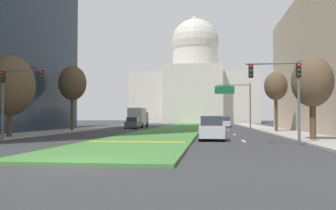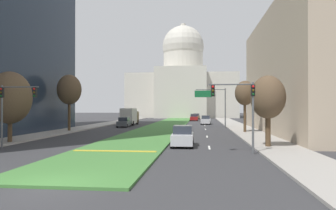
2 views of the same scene
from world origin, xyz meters
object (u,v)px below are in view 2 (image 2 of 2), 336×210
(capitol_building, at_px, (183,85))
(sedan_distant, at_px, (206,120))
(street_tree_right_mid, at_px, (245,94))
(traffic_light_near_right, at_px, (241,102))
(street_tree_left_mid, at_px, (69,90))
(sedan_very_far, at_px, (196,116))
(traffic_light_near_left, at_px, (11,102))
(sedan_midblock, at_px, (124,122))
(overhead_guide_sign, at_px, (214,100))
(sedan_lead_stopped, at_px, (183,137))
(box_truck_delivery, at_px, (130,116))
(street_tree_left_near, at_px, (10,98))
(street_tree_right_near, at_px, (268,98))
(sedan_far_horizon, at_px, (194,118))

(capitol_building, bearing_deg, sedan_distant, -81.18)
(street_tree_right_mid, height_order, sedan_distant, street_tree_right_mid)
(traffic_light_near_right, relative_size, street_tree_left_mid, 0.65)
(sedan_distant, xyz_separation_m, sedan_very_far, (-2.33, 26.62, -0.05))
(traffic_light_near_left, bearing_deg, sedan_midblock, 85.15)
(street_tree_left_mid, distance_m, sedan_very_far, 50.84)
(overhead_guide_sign, bearing_deg, street_tree_right_mid, -69.63)
(traffic_light_near_left, bearing_deg, capitol_building, 83.85)
(sedan_lead_stopped, distance_m, sedan_distant, 35.72)
(sedan_very_far, relative_size, box_truck_delivery, 0.68)
(overhead_guide_sign, height_order, sedan_lead_stopped, overhead_guide_sign)
(box_truck_delivery, bearing_deg, street_tree_left_mid, -105.50)
(capitol_building, relative_size, street_tree_left_near, 5.40)
(sedan_lead_stopped, xyz_separation_m, sedan_distant, (2.57, 35.63, -0.01))
(capitol_building, distance_m, traffic_light_near_left, 86.46)
(capitol_building, xyz_separation_m, sedan_midblock, (-6.82, -57.32, -10.36))
(street_tree_left_mid, height_order, sedan_lead_stopped, street_tree_left_mid)
(capitol_building, height_order, street_tree_right_near, capitol_building)
(sedan_distant, xyz_separation_m, sedan_far_horizon, (-2.75, 15.53, -0.01))
(traffic_light_near_left, bearing_deg, sedan_distant, 66.84)
(street_tree_left_near, xyz_separation_m, street_tree_right_mid, (23.56, 14.42, 0.92))
(street_tree_right_mid, bearing_deg, street_tree_left_mid, -179.58)
(overhead_guide_sign, relative_size, sedan_distant, 1.39)
(sedan_lead_stopped, bearing_deg, capitol_building, 93.27)
(sedan_far_horizon, xyz_separation_m, box_truck_delivery, (-11.84, -19.77, 0.87))
(street_tree_left_near, height_order, sedan_lead_stopped, street_tree_left_near)
(overhead_guide_sign, height_order, street_tree_right_mid, street_tree_right_mid)
(sedan_midblock, height_order, sedan_far_horizon, sedan_far_horizon)
(overhead_guide_sign, relative_size, box_truck_delivery, 1.02)
(sedan_midblock, height_order, box_truck_delivery, box_truck_delivery)
(overhead_guide_sign, bearing_deg, sedan_distant, 95.89)
(street_tree_left_near, distance_m, sedan_distant, 40.14)
(street_tree_right_mid, distance_m, sedan_distant, 21.86)
(sedan_midblock, bearing_deg, box_truck_delivery, 94.46)
(street_tree_left_near, xyz_separation_m, sedan_lead_stopped, (16.22, -0.33, -3.44))
(sedan_very_far, bearing_deg, traffic_light_near_left, -102.27)
(street_tree_right_near, bearing_deg, street_tree_left_mid, 147.53)
(sedan_distant, bearing_deg, sedan_very_far, 95.00)
(street_tree_right_near, xyz_separation_m, street_tree_left_mid, (-23.80, 15.14, 1.63))
(capitol_building, height_order, traffic_light_near_right, capitol_building)
(box_truck_delivery, bearing_deg, overhead_guide_sign, -23.66)
(street_tree_right_mid, bearing_deg, sedan_very_far, 98.50)
(overhead_guide_sign, relative_size, street_tree_right_mid, 0.94)
(street_tree_left_near, bearing_deg, sedan_midblock, 79.42)
(traffic_light_near_left, distance_m, box_truck_delivery, 34.49)
(traffic_light_near_right, xyz_separation_m, sedan_lead_stopped, (-4.50, 4.08, -2.96))
(sedan_very_far, bearing_deg, street_tree_right_near, -83.75)
(street_tree_left_mid, relative_size, street_tree_right_mid, 1.15)
(capitol_building, xyz_separation_m, box_truck_delivery, (-7.29, -51.28, -9.48))
(sedan_far_horizon, bearing_deg, capitol_building, 98.21)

